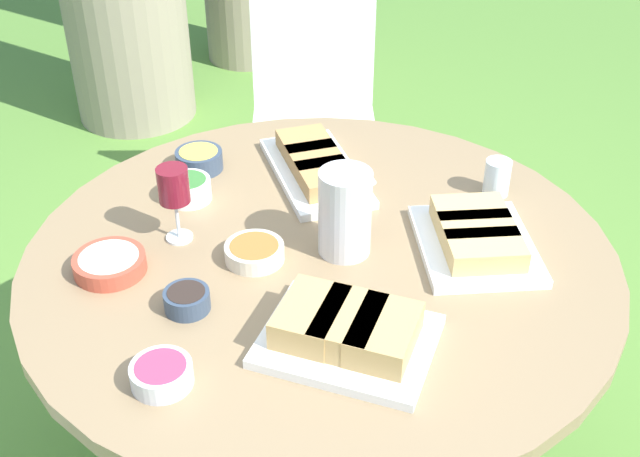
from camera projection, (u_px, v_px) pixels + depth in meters
name	position (u px, v px, depth m)	size (l,w,h in m)	color
dining_table	(320.00, 292.00, 1.81)	(1.29, 1.29, 0.75)	#4C4C51
chair_far_back	(314.00, 105.00, 2.87)	(0.50, 0.48, 0.89)	white
water_pitcher	(345.00, 213.00, 1.69)	(0.12, 0.11, 0.20)	silver
wine_glass	(174.00, 188.00, 1.71)	(0.07, 0.07, 0.18)	silver
platter_bread_main	(347.00, 331.00, 1.48)	(0.40, 0.37, 0.08)	white
platter_charcuterie	(316.00, 166.00, 2.00)	(0.24, 0.41, 0.06)	white
platter_sandwich_side	(476.00, 237.00, 1.74)	(0.27, 0.33, 0.07)	white
bowl_fries	(199.00, 159.00, 2.03)	(0.12, 0.12, 0.05)	#334256
bowl_salad	(188.00, 188.00, 1.91)	(0.11, 0.11, 0.06)	white
bowl_olives	(187.00, 299.00, 1.57)	(0.09, 0.09, 0.04)	#334256
bowl_dip_red	(161.00, 374.00, 1.41)	(0.11, 0.11, 0.04)	silver
bowl_dip_cream	(110.00, 263.00, 1.68)	(0.15, 0.15, 0.04)	#B74733
bowl_roasted_veg	(254.00, 252.00, 1.71)	(0.13, 0.13, 0.04)	beige
cup_water_near	(497.00, 177.00, 1.92)	(0.06, 0.06, 0.09)	silver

